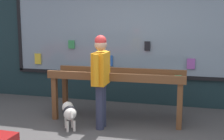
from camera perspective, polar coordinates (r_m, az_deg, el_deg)
name	(u,v)px	position (r m, az deg, el deg)	size (l,w,h in m)	color
shopfront_facade	(133,26)	(6.95, 3.94, 8.06)	(8.30, 0.29, 3.50)	#192D33
display_table_main	(118,80)	(5.79, 1.02, -1.88)	(2.52, 0.73, 0.95)	brown
person_browsing	(101,75)	(5.33, -2.06, -0.93)	(0.23, 0.65, 1.62)	#2D334C
small_dog	(69,112)	(5.48, -7.81, -7.62)	(0.39, 0.49, 0.44)	white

